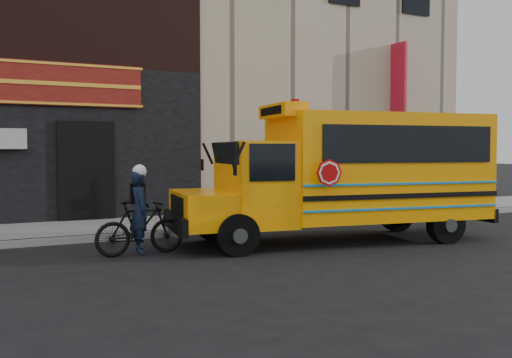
{
  "coord_description": "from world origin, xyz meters",
  "views": [
    {
      "loc": [
        -5.94,
        -9.87,
        1.99
      ],
      "look_at": [
        -0.02,
        1.85,
        1.31
      ],
      "focal_mm": 40.0,
      "sensor_mm": 36.0,
      "label": 1
    }
  ],
  "objects": [
    {
      "name": "building",
      "position": [
        -0.04,
        10.45,
        6.13
      ],
      "size": [
        20.0,
        10.7,
        12.0
      ],
      "color": "tan",
      "rests_on": "sidewalk"
    },
    {
      "name": "cyclist",
      "position": [
        -3.08,
        0.64,
        0.77
      ],
      "size": [
        0.41,
        0.59,
        1.55
      ],
      "primitive_type": "imported",
      "rotation": [
        0.0,
        0.0,
        1.5
      ],
      "color": "black",
      "rests_on": "ground"
    },
    {
      "name": "bicycle",
      "position": [
        -3.08,
        0.63,
        0.52
      ],
      "size": [
        1.74,
        0.56,
        1.03
      ],
      "primitive_type": "imported",
      "rotation": [
        0.0,
        0.0,
        1.61
      ],
      "color": "black",
      "rests_on": "ground"
    },
    {
      "name": "school_bus",
      "position": [
        1.44,
        0.22,
        1.51
      ],
      "size": [
        7.14,
        3.12,
        2.92
      ],
      "color": "black",
      "rests_on": "ground"
    },
    {
      "name": "curb",
      "position": [
        0.0,
        2.6,
        0.07
      ],
      "size": [
        40.0,
        0.2,
        0.15
      ],
      "primitive_type": "cube",
      "color": "gray",
      "rests_on": "ground"
    },
    {
      "name": "sidewalk",
      "position": [
        0.0,
        4.1,
        0.07
      ],
      "size": [
        40.0,
        3.0,
        0.15
      ],
      "primitive_type": "cube",
      "color": "slate",
      "rests_on": "ground"
    },
    {
      "name": "ground",
      "position": [
        0.0,
        0.0,
        0.0
      ],
      "size": [
        120.0,
        120.0,
        0.0
      ],
      "primitive_type": "plane",
      "color": "black",
      "rests_on": "ground"
    },
    {
      "name": "sign_pole",
      "position": [
        4.14,
        3.2,
        1.59
      ],
      "size": [
        0.12,
        0.24,
        2.86
      ],
      "color": "#3D443F",
      "rests_on": "ground"
    }
  ]
}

